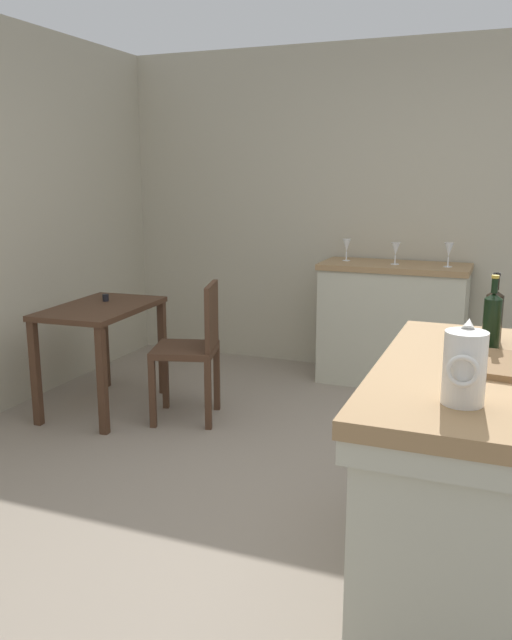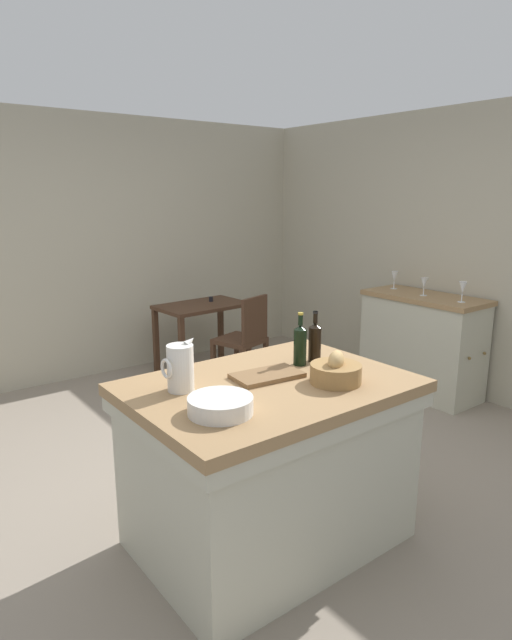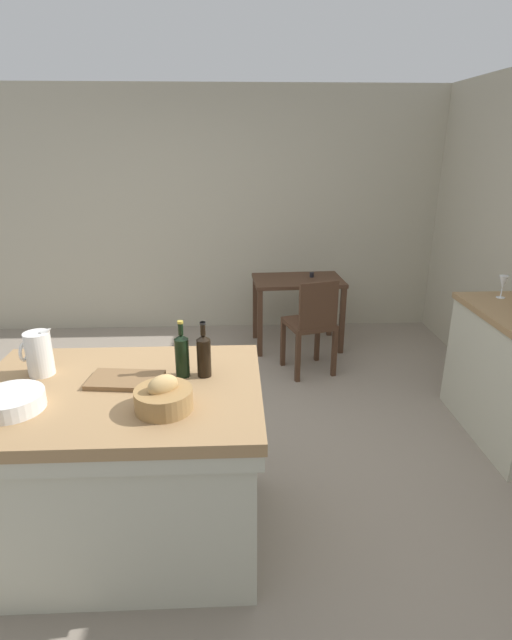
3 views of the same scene
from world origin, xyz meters
name	(u,v)px [view 1 (image 1 of 3)]	position (x,y,z in m)	size (l,w,h in m)	color
ground_plane	(342,527)	(0.00, 0.00, 0.00)	(6.76, 6.76, 0.00)	gray
wall_right	(428,213)	(2.60, 0.00, 1.30)	(0.12, 5.20, 2.60)	#B2AA93
island_table	(511,480)	(-0.28, -0.70, 0.49)	(1.41, 1.01, 0.91)	#99754C
side_cabinet	(392,324)	(2.26, 0.18, 0.47)	(0.52, 1.12, 0.93)	#99754C
writing_desk	(101,323)	(0.94, 1.93, 0.61)	(0.93, 0.61, 0.78)	#472D1E
wooden_chair	(194,346)	(0.99, 1.25, 0.50)	(0.49, 0.49, 0.91)	#472D1E
pitcher	(465,367)	(-0.70, -0.53, 1.03)	(0.17, 0.13, 0.27)	silver
cutting_board	(504,365)	(-0.25, -0.64, 0.92)	(0.36, 0.21, 0.02)	brown
wine_bottle_dark	(494,314)	(0.14, -0.58, 1.03)	(0.07, 0.07, 0.29)	black
wine_bottle_amber	(492,319)	(0.03, -0.58, 1.03)	(0.07, 0.07, 0.30)	black
wine_glass_far_left	(449,250)	(2.22, -0.20, 1.06)	(0.07, 0.07, 0.18)	white
wine_glass_left	(396,250)	(2.22, 0.18, 1.05)	(0.07, 0.07, 0.16)	white
wine_glass_middle	(347,246)	(2.30, 0.57, 1.05)	(0.07, 0.07, 0.17)	white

